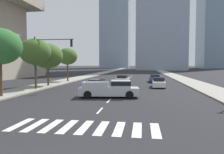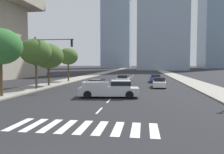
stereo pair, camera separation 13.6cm
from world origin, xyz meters
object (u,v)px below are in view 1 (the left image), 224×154
sedan_green_3 (97,85)px  street_tree_nearest (0,46)px  sedan_white_2 (159,83)px  sedan_white_0 (123,79)px  street_tree_third (48,56)px  traffic_signal_far (49,53)px  street_tree_fourth (67,56)px  street_tree_second (35,52)px  pickup_truck (112,89)px  sedan_blue_1 (155,79)px

sedan_green_3 → street_tree_nearest: size_ratio=0.68×
sedan_white_2 → sedan_white_0: bearing=-140.6°
sedan_green_3 → street_tree_third: (-7.94, 3.18, 3.80)m
traffic_signal_far → street_tree_fourth: size_ratio=1.08×
street_tree_nearest → street_tree_second: size_ratio=1.03×
street_tree_second → street_tree_fourth: bearing=90.0°
sedan_green_3 → street_tree_fourth: bearing=39.4°
street_tree_nearest → pickup_truck: bearing=8.9°
street_tree_third → street_tree_fourth: bearing=90.0°
sedan_green_3 → sedan_blue_1: bearing=-26.7°
pickup_truck → sedan_white_2: 11.33m
sedan_white_0 → street_tree_third: 14.14m
street_tree_second → street_tree_third: 3.67m
sedan_blue_1 → sedan_white_2: size_ratio=1.05×
street_tree_nearest → street_tree_fourth: size_ratio=1.09×
traffic_signal_far → street_tree_third: traffic_signal_far is taller
sedan_white_0 → street_tree_second: 16.83m
street_tree_fourth → sedan_white_2: bearing=-23.7°
street_tree_second → street_tree_fourth: size_ratio=1.06×
pickup_truck → sedan_white_2: bearing=56.0°
street_tree_second → street_tree_third: (0.00, 3.64, -0.41)m
sedan_white_2 → street_tree_nearest: (-15.88, -11.71, 4.32)m
sedan_green_3 → street_tree_second: bearing=97.9°
pickup_truck → street_tree_second: street_tree_second is taller
sedan_blue_1 → sedan_green_3: size_ratio=1.03×
traffic_signal_far → street_tree_third: (-2.17, 4.47, -0.19)m
sedan_white_0 → street_tree_third: bearing=136.3°
street_tree_nearest → street_tree_fourth: (0.00, 18.68, -0.30)m
sedan_green_3 → street_tree_second: street_tree_second is taller
street_tree_fourth → street_tree_third: bearing=-90.0°
pickup_truck → sedan_white_2: (5.24, 10.04, -0.18)m
pickup_truck → street_tree_third: street_tree_third is taller
sedan_blue_1 → street_tree_third: bearing=-60.4°
street_tree_fourth → sedan_white_0: bearing=5.6°
pickup_truck → street_tree_nearest: street_tree_nearest is taller
street_tree_second → street_tree_third: size_ratio=1.04×
sedan_white_0 → pickup_truck: bearing=-174.3°
street_tree_fourth → street_tree_second: bearing=-90.0°
traffic_signal_far → street_tree_fourth: bearing=99.7°
traffic_signal_far → sedan_white_0: bearing=60.1°
sedan_blue_1 → traffic_signal_far: bearing=-45.9°
sedan_white_0 → sedan_blue_1: size_ratio=1.04×
sedan_white_0 → sedan_green_3: 12.54m
pickup_truck → street_tree_nearest: size_ratio=0.91×
sedan_white_0 → traffic_signal_far: 16.26m
street_tree_nearest → street_tree_second: (-0.00, 6.85, -0.11)m
sedan_white_2 → street_tree_nearest: 20.20m
sedan_white_0 → sedan_blue_1: (5.74, 0.59, 0.04)m
street_tree_third → street_tree_second: bearing=-90.0°
sedan_white_2 → street_tree_fourth: 17.79m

